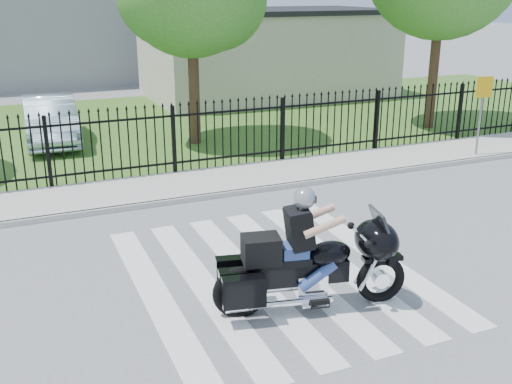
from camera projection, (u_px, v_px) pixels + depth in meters
name	position (u px, v px, depth m)	size (l,w,h in m)	color
ground	(274.00, 274.00, 10.01)	(120.00, 120.00, 0.00)	slate
crosswalk	(274.00, 274.00, 10.00)	(5.00, 5.50, 0.01)	silver
sidewalk	(187.00, 185.00, 14.34)	(40.00, 2.00, 0.12)	#ADAAA3
curb	(200.00, 198.00, 13.47)	(40.00, 0.12, 0.12)	#ADAAA3
grass_strip	(127.00, 128.00, 20.45)	(40.00, 12.00, 0.02)	#335F20
iron_fence	(174.00, 141.00, 14.94)	(26.00, 0.04, 1.80)	black
building_low	(267.00, 56.00, 25.96)	(10.00, 6.00, 3.50)	beige
building_low_roof	(267.00, 11.00, 25.37)	(10.20, 6.20, 0.20)	black
motorcycle_rider	(307.00, 260.00, 8.69)	(2.91, 1.36, 1.95)	black
parked_car	(51.00, 120.00, 18.22)	(1.48, 4.25, 1.40)	#A6BED2
traffic_sign	(483.00, 99.00, 16.24)	(0.47, 0.13, 2.17)	gray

